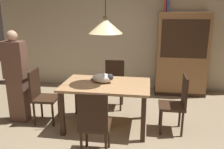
{
  "coord_description": "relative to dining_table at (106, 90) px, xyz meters",
  "views": [
    {
      "loc": [
        0.55,
        -3.07,
        1.9
      ],
      "look_at": [
        -0.04,
        0.68,
        0.85
      ],
      "focal_mm": 37.73,
      "sensor_mm": 36.0,
      "label": 1
    }
  ],
  "objects": [
    {
      "name": "back_wall",
      "position": [
        0.11,
        2.17,
        0.8
      ],
      "size": [
        6.4,
        0.1,
        2.9
      ],
      "primitive_type": "cube",
      "color": "beige",
      "rests_on": "ground"
    },
    {
      "name": "person_standing",
      "position": [
        -1.54,
        -0.02,
        0.14
      ],
      "size": [
        0.36,
        0.22,
        1.58
      ],
      "color": "brown",
      "rests_on": "ground"
    },
    {
      "name": "chair_right_side",
      "position": [
        1.13,
        0.0,
        -0.14
      ],
      "size": [
        0.4,
        0.4,
        0.93
      ],
      "color": "#382316",
      "rests_on": "ground"
    },
    {
      "name": "chair_near_front",
      "position": [
        0.0,
        -0.88,
        -0.14
      ],
      "size": [
        0.42,
        0.42,
        0.93
      ],
      "color": "#382316",
      "rests_on": "ground"
    },
    {
      "name": "chair_left_side",
      "position": [
        -1.13,
        -0.0,
        -0.14
      ],
      "size": [
        0.42,
        0.42,
        0.93
      ],
      "color": "#382316",
      "rests_on": "ground"
    },
    {
      "name": "dining_table",
      "position": [
        0.0,
        0.0,
        0.0
      ],
      "size": [
        1.4,
        0.9,
        0.75
      ],
      "color": "tan",
      "rests_on": "ground"
    },
    {
      "name": "cat_sleeping",
      "position": [
        -0.06,
        0.05,
        0.18
      ],
      "size": [
        0.39,
        0.23,
        0.16
      ],
      "color": "silver",
      "rests_on": "dining_table"
    },
    {
      "name": "pendant_lamp",
      "position": [
        -0.0,
        0.0,
        1.01
      ],
      "size": [
        0.52,
        0.52,
        1.3
      ],
      "color": "beige"
    },
    {
      "name": "hutch_bookcase",
      "position": [
        1.39,
        1.84,
        0.24
      ],
      "size": [
        1.12,
        0.45,
        1.85
      ],
      "color": "olive",
      "rests_on": "ground"
    },
    {
      "name": "book_red_tall",
      "position": [
        0.96,
        1.84,
        1.34
      ],
      "size": [
        0.04,
        0.22,
        0.28
      ],
      "primitive_type": "cube",
      "color": "#B73833",
      "rests_on": "hutch_bookcase"
    },
    {
      "name": "chair_far_back",
      "position": [
        -0.0,
        0.88,
        -0.14
      ],
      "size": [
        0.41,
        0.41,
        0.93
      ],
      "color": "#382316",
      "rests_on": "ground"
    },
    {
      "name": "ground",
      "position": [
        0.11,
        -0.48,
        -0.65
      ],
      "size": [
        10.0,
        10.0,
        0.0
      ],
      "primitive_type": "plane",
      "color": "#998466"
    },
    {
      "name": "book_blue_wide",
      "position": [
        1.03,
        1.84,
        1.32
      ],
      "size": [
        0.06,
        0.24,
        0.24
      ],
      "primitive_type": "cube",
      "color": "#384C93",
      "rests_on": "hutch_bookcase"
    }
  ]
}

